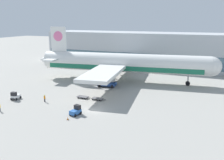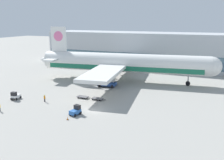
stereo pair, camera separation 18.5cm
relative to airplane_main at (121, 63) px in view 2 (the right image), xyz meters
The scene contains 10 objects.
ground_plane 27.62m from the airplane_main, 80.35° to the right, with size 400.00×400.00×0.00m, color #9E9B93.
terminal_building 31.21m from the airplane_main, 89.09° to the left, with size 90.00×18.20×14.00m.
airplane_main is the anchor object (origin of this frame).
scissor_lift_loader 8.56m from the airplane_main, 99.78° to the right, with size 5.61×4.09×5.13m.
baggage_tug_foreground 31.01m from the airplane_main, 85.71° to the right, with size 2.07×2.69×2.00m.
baggage_tug_mid 32.88m from the airplane_main, 121.28° to the right, with size 1.91×2.61×2.00m.
baggage_dolly_lead 21.03m from the airplane_main, 95.93° to the right, with size 3.73×1.60×0.48m.
baggage_dolly_second 20.82m from the airplane_main, 84.44° to the right, with size 3.73×1.60×0.48m.
ground_crew_near 28.37m from the airplane_main, 108.59° to the right, with size 0.56×0.28×1.75m.
traffic_cone_near 34.05m from the airplane_main, 86.17° to the right, with size 0.40×0.40×0.63m.
Camera 2 is at (24.35, -45.22, 19.14)m, focal length 40.00 mm.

